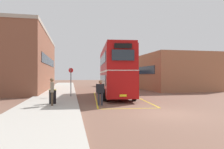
{
  "coord_description": "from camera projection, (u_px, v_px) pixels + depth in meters",
  "views": [
    {
      "loc": [
        -4.99,
        -10.44,
        2.11
      ],
      "look_at": [
        -0.35,
        12.75,
        2.21
      ],
      "focal_mm": 32.68,
      "sensor_mm": 36.0,
      "label": 1
    }
  ],
  "objects": [
    {
      "name": "ground_plane",
      "position": [
        112.0,
        92.0,
        25.33
      ],
      "size": [
        135.6,
        135.6,
        0.0
      ],
      "primitive_type": "plane",
      "color": "brown"
    },
    {
      "name": "sidewalk_left",
      "position": [
        59.0,
        91.0,
        26.41
      ],
      "size": [
        4.0,
        57.6,
        0.14
      ],
      "primitive_type": "cube",
      "color": "#B2ADA3",
      "rests_on": "ground"
    },
    {
      "name": "brick_building_left",
      "position": [
        27.0,
        62.0,
        28.23
      ],
      "size": [
        6.0,
        19.83,
        7.79
      ],
      "color": "brown",
      "rests_on": "ground"
    },
    {
      "name": "depot_building_right",
      "position": [
        166.0,
        72.0,
        32.52
      ],
      "size": [
        8.94,
        15.13,
        5.18
      ],
      "color": "#9E6647",
      "rests_on": "ground"
    },
    {
      "name": "double_decker_bus",
      "position": [
        115.0,
        71.0,
        19.97
      ],
      "size": [
        3.42,
        10.35,
        4.75
      ],
      "color": "black",
      "rests_on": "ground"
    },
    {
      "name": "single_deck_bus",
      "position": [
        116.0,
        78.0,
        38.0
      ],
      "size": [
        3.33,
        9.32,
        3.02
      ],
      "color": "black",
      "rests_on": "ground"
    },
    {
      "name": "pedestrian_boarding",
      "position": [
        100.0,
        91.0,
        14.31
      ],
      "size": [
        0.59,
        0.27,
        1.76
      ],
      "color": "#2D2D38",
      "rests_on": "ground"
    },
    {
      "name": "pedestrian_waiting_near",
      "position": [
        52.0,
        89.0,
        13.27
      ],
      "size": [
        0.28,
        0.6,
        1.79
      ],
      "color": "#473828",
      "rests_on": "sidewalk_left"
    },
    {
      "name": "litter_bin",
      "position": [
        53.0,
        97.0,
        14.18
      ],
      "size": [
        0.51,
        0.51,
        0.99
      ],
      "color": "black",
      "rests_on": "sidewalk_left"
    },
    {
      "name": "bus_stop_sign",
      "position": [
        71.0,
        79.0,
        19.1
      ],
      "size": [
        0.43,
        0.16,
        2.67
      ],
      "color": "#4C4C51",
      "rests_on": "sidewalk_left"
    },
    {
      "name": "bay_marking_yellow",
      "position": [
        118.0,
        99.0,
        18.09
      ],
      "size": [
        5.23,
        12.53,
        0.01
      ],
      "color": "gold",
      "rests_on": "ground"
    }
  ]
}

